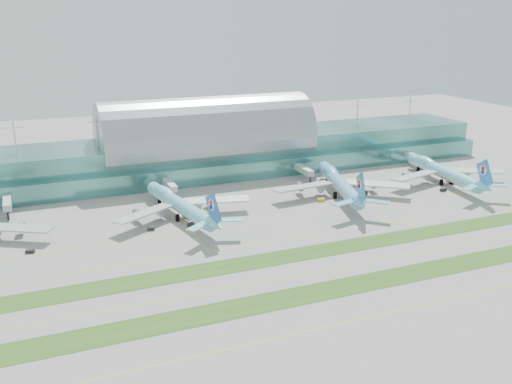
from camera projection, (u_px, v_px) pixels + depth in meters
name	position (u px, v px, depth m)	size (l,w,h in m)	color
ground	(311.00, 255.00, 215.34)	(700.00, 700.00, 0.00)	gray
terminal	(207.00, 148.00, 324.79)	(340.00, 69.10, 36.00)	#3D7A75
grass_strip_near	(350.00, 286.00, 190.61)	(420.00, 12.00, 0.08)	#2D591E
grass_strip_far	(309.00, 253.00, 217.09)	(420.00, 12.00, 0.08)	#2D591E
taxiline_a	(385.00, 313.00, 172.96)	(420.00, 0.35, 0.01)	yellow
taxiline_b	(330.00, 269.00, 202.98)	(420.00, 0.35, 0.01)	yellow
taxiline_c	(291.00, 238.00, 231.22)	(420.00, 0.35, 0.01)	yellow
taxiline_d	(269.00, 221.00, 250.64)	(420.00, 0.35, 0.01)	yellow
airliner_b	(179.00, 204.00, 253.62)	(64.63, 74.12, 20.47)	#6AD6EA
airliner_c	(339.00, 183.00, 284.02)	(67.46, 78.02, 21.85)	#69B9E7
airliner_d	(443.00, 171.00, 306.18)	(67.55, 77.16, 21.24)	#6AD3E9
gse_b	(30.00, 251.00, 216.87)	(3.34, 1.80, 1.29)	black
gse_c	(151.00, 229.00, 239.47)	(2.91, 1.42, 1.49)	black
gse_d	(192.00, 224.00, 244.18)	(3.68, 1.68, 1.60)	black
gse_e	(321.00, 200.00, 276.74)	(3.36, 2.17, 1.44)	#C6B40B
gse_f	(364.00, 192.00, 287.65)	(4.00, 1.92, 1.81)	black
gse_g	(443.00, 190.00, 292.86)	(3.68, 1.75, 1.62)	black
gse_h	(467.00, 181.00, 308.64)	(4.02, 1.95, 1.43)	black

